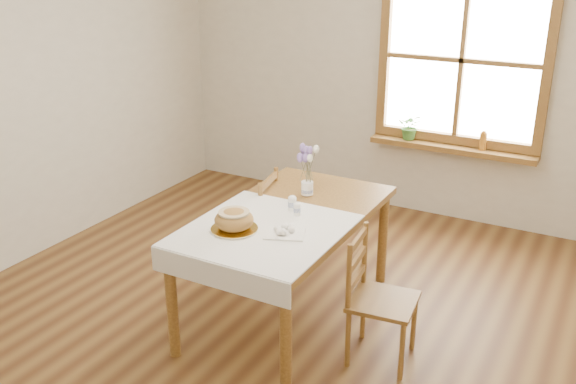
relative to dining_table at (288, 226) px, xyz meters
name	(u,v)px	position (x,y,z in m)	size (l,w,h in m)	color
ground	(266,336)	(0.00, -0.30, -0.66)	(5.00, 5.00, 0.00)	brown
room_walls	(262,73)	(0.00, -0.30, 1.04)	(4.60, 5.10, 2.65)	beige
window	(462,60)	(0.50, 2.17, 0.79)	(1.46, 0.08, 1.46)	olive
window_sill	(452,148)	(0.50, 2.10, 0.03)	(1.46, 0.20, 0.05)	olive
dining_table	(288,226)	(0.00, 0.00, 0.00)	(0.90, 1.60, 0.75)	olive
table_linen	(264,230)	(0.00, -0.30, 0.09)	(0.91, 0.99, 0.01)	white
chair_left	(246,227)	(-0.52, 0.30, -0.24)	(0.40, 0.42, 0.85)	olive
chair_right	(383,299)	(0.73, -0.16, -0.26)	(0.38, 0.40, 0.81)	olive
bread_plate	(234,229)	(-0.15, -0.40, 0.10)	(0.28, 0.28, 0.01)	white
bread_loaf	(234,218)	(-0.15, -0.40, 0.18)	(0.24, 0.24, 0.13)	#A07239
egg_napkin	(285,233)	(0.14, -0.30, 0.10)	(0.24, 0.20, 0.01)	white
eggs	(285,229)	(0.14, -0.30, 0.13)	(0.18, 0.16, 0.04)	white
salt_shaker	(292,203)	(0.01, 0.04, 0.15)	(0.05, 0.05, 0.10)	white
pepper_shaker	(297,209)	(0.07, -0.01, 0.14)	(0.05, 0.05, 0.09)	white
flower_vase	(307,189)	(-0.04, 0.34, 0.13)	(0.08, 0.08, 0.09)	white
lavender_bouquet	(307,164)	(-0.04, 0.34, 0.32)	(0.15, 0.15, 0.28)	#785EA8
potted_plant	(410,129)	(0.11, 2.10, 0.14)	(0.21, 0.24, 0.19)	#3D742E
amber_bottle	(483,140)	(0.76, 2.10, 0.13)	(0.06, 0.06, 0.17)	#AC6A1F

